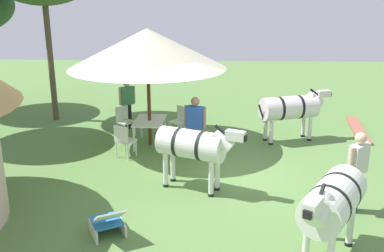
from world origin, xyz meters
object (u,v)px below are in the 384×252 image
object	(u,v)px
zebra_by_umbrella	(291,108)
patio_chair_east_end	(124,139)
shade_umbrella	(147,48)
patio_dining_table	(150,123)
patio_chair_near_hut	(180,119)
guest_beside_umbrella	(195,122)
standing_watcher	(358,165)
patio_chair_near_lawn	(124,119)
patio_chair_west_end	(183,135)
striped_lounge_chair	(108,222)
zebra_nearest_camera	(193,145)
zebra_toward_hut	(332,202)
guest_behind_table	(127,99)

from	to	relation	value
zebra_by_umbrella	patio_chair_east_end	bearing A→B (deg)	-89.62
shade_umbrella	patio_chair_east_end	bearing A→B (deg)	152.46
patio_dining_table	patio_chair_near_hut	size ratio (longest dim) A/B	1.45
guest_beside_umbrella	standing_watcher	bearing A→B (deg)	159.48
patio_chair_near_lawn	patio_chair_west_end	bearing A→B (deg)	94.34
patio_dining_table	striped_lounge_chair	bearing A→B (deg)	178.58
shade_umbrella	patio_chair_near_lawn	distance (m)	2.51
patio_chair_west_end	shade_umbrella	bearing A→B (deg)	90.00
zebra_nearest_camera	striped_lounge_chair	bearing A→B (deg)	-13.00
patio_chair_near_lawn	zebra_nearest_camera	xyz separation A→B (m)	(-3.63, -2.22, 0.50)
guest_beside_umbrella	shade_umbrella	bearing A→B (deg)	-17.21
patio_dining_table	striped_lounge_chair	distance (m)	4.85
standing_watcher	zebra_toward_hut	size ratio (longest dim) A/B	0.86
shade_umbrella	patio_chair_west_end	xyz separation A→B (m)	(-0.64, -0.99, -2.22)
shade_umbrella	patio_chair_near_hut	distance (m)	2.51
standing_watcher	patio_chair_near_hut	bearing A→B (deg)	87.90
striped_lounge_chair	zebra_nearest_camera	world-z (taller)	zebra_nearest_camera
patio_dining_table	guest_behind_table	distance (m)	1.78
patio_dining_table	zebra_by_umbrella	distance (m)	4.09
striped_lounge_chair	zebra_nearest_camera	xyz separation A→B (m)	(1.98, -1.46, 0.76)
guest_beside_umbrella	zebra_by_umbrella	xyz separation A→B (m)	(1.55, -2.72, -0.01)
guest_behind_table	zebra_by_umbrella	xyz separation A→B (m)	(-0.96, -4.94, 0.02)
patio_chair_east_end	zebra_toward_hut	size ratio (longest dim) A/B	0.47
patio_chair_east_end	standing_watcher	size ratio (longest dim) A/B	0.54
guest_beside_umbrella	striped_lounge_chair	world-z (taller)	guest_beside_umbrella
patio_chair_west_end	guest_behind_table	size ratio (longest dim) A/B	0.56
guest_behind_table	striped_lounge_chair	bearing A→B (deg)	57.44
zebra_nearest_camera	zebra_by_umbrella	size ratio (longest dim) A/B	0.90
patio_dining_table	patio_chair_west_end	world-z (taller)	patio_chair_west_end
guest_beside_umbrella	zebra_nearest_camera	size ratio (longest dim) A/B	0.83
patio_chair_west_end	patio_chair_near_hut	size ratio (longest dim) A/B	1.00
patio_chair_west_end	patio_chair_near_hut	bearing A→B (deg)	40.00
shade_umbrella	guest_behind_table	bearing A→B (deg)	30.99
patio_chair_near_lawn	guest_behind_table	size ratio (longest dim) A/B	0.56
patio_chair_near_hut	striped_lounge_chair	distance (m)	5.77
patio_chair_near_lawn	standing_watcher	bearing A→B (deg)	91.71
patio_chair_near_hut	zebra_toward_hut	size ratio (longest dim) A/B	0.47
patio_chair_near_hut	guest_beside_umbrella	distance (m)	1.99
guest_beside_umbrella	zebra_nearest_camera	world-z (taller)	guest_beside_umbrella
patio_chair_west_end	patio_chair_near_hut	xyz separation A→B (m)	(1.50, 0.19, 0.00)
patio_chair_east_end	guest_behind_table	size ratio (longest dim) A/B	0.56
guest_beside_umbrella	zebra_nearest_camera	xyz separation A→B (m)	(-1.85, -0.02, 0.03)
patio_chair_east_end	standing_watcher	xyz separation A→B (m)	(-2.72, -5.10, 0.47)
standing_watcher	zebra_nearest_camera	xyz separation A→B (m)	(0.91, 3.21, 0.03)
standing_watcher	zebra_toward_hut	world-z (taller)	standing_watcher
patio_dining_table	guest_beside_umbrella	bearing A→B (deg)	-127.15
patio_chair_near_lawn	zebra_nearest_camera	size ratio (longest dim) A/B	0.45
patio_chair_near_lawn	guest_behind_table	xyz separation A→B (m)	(0.72, 0.02, 0.44)
shade_umbrella	guest_behind_table	size ratio (longest dim) A/B	2.69
shade_umbrella	striped_lounge_chair	bearing A→B (deg)	178.58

